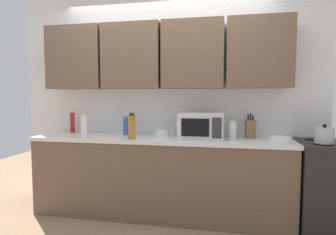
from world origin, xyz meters
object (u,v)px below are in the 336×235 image
Objects in this scene: bottle_red_sauce at (72,122)px; bowl_ceramic_small at (281,140)px; kettle at (324,135)px; bottle_blue_cleaner at (126,126)px; stove_range at (335,186)px; microwave at (201,126)px; bowl_mixing_large at (162,134)px; knife_block at (250,129)px; bottle_clear_tall at (233,131)px; bottle_amber_vinegar at (132,127)px; bottle_white_jar at (84,126)px.

bottle_red_sauce is 1.31× the size of bowl_ceramic_small.
bottle_blue_cleaner reaches higher than kettle.
stove_range is 1.90× the size of microwave.
bowl_mixing_large is at bearing -7.39° from bottle_red_sauce.
stove_range is 3.28× the size of knife_block.
bottle_clear_tall is 0.48m from bowl_ceramic_small.
knife_block is at bearing 156.59° from kettle.
kettle is 0.66× the size of bottle_amber_vinegar.
kettle is 1.18× the size of bowl_mixing_large.
bottle_amber_vinegar reaches higher than bottle_white_jar.
bottle_amber_vinegar reaches higher than stove_range.
bottle_red_sauce is at bearing 178.90° from knife_block.
bottle_red_sauce reaches higher than bottle_blue_cleaner.
bottle_white_jar is at bearing -175.65° from stove_range.
bowl_ceramic_small is at bearing -11.31° from bottle_clear_tall.
bottle_blue_cleaner is at bearing 119.78° from bottle_amber_vinegar.
bottle_white_jar is at bearing -178.07° from bottle_amber_vinegar.
bowl_ceramic_small is at bearing 2.34° from bottle_amber_vinegar.
bottle_red_sauce is (-0.37, 0.39, 0.00)m from bottle_white_jar.
bottle_clear_tall reaches higher than stove_range.
bowl_mixing_large is (-0.97, -0.11, -0.06)m from knife_block.
bowl_ceramic_small is 1.26m from bowl_mixing_large.
microwave is 2.29× the size of bowl_ceramic_small.
stove_range is at bearing 1.47° from bottle_clear_tall.
microwave reaches higher than bottle_blue_cleaner.
bottle_red_sauce is at bearing 173.41° from kettle.
knife_block is at bearing 14.37° from microwave.
bottle_blue_cleaner is at bearing -6.72° from bottle_red_sauce.
kettle is 2.85m from bottle_red_sauce.
bottle_red_sauce is at bearing 173.84° from microwave.
knife_block is (0.53, 0.14, -0.04)m from microwave.
bottle_clear_tall is at bearing -178.53° from stove_range.
bottle_amber_vinegar is 1.36× the size of bottle_clear_tall.
microwave reaches higher than bottle_red_sauce.
bottle_white_jar is at bearing -142.08° from bottle_blue_cleaner.
bottle_white_jar is 0.99× the size of bottle_red_sauce.
bottle_clear_tall is (1.98, -0.21, -0.03)m from bottle_red_sauce.
stove_range is 2.18m from bottle_amber_vinegar.
bottle_amber_vinegar reaches higher than bowl_mixing_large.
bowl_ceramic_small is (1.53, 0.06, -0.10)m from bottle_amber_vinegar.
stove_range is 2.71m from bottle_white_jar.
bowl_ceramic_small is (2.08, 0.08, -0.10)m from bottle_white_jar.
microwave reaches higher than bowl_ceramic_small.
bottle_amber_vinegar is 1.08m from bottle_clear_tall.
stove_range is at bearing -0.43° from microwave.
bottle_amber_vinegar is 1.03× the size of bottle_red_sauce.
kettle is 0.67× the size of bottle_red_sauce.
kettle is 0.89× the size of bottle_clear_tall.
bottle_clear_tall is 0.99× the size of bowl_ceramic_small.
bottle_blue_cleaner is at bearing 174.17° from bottle_clear_tall.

